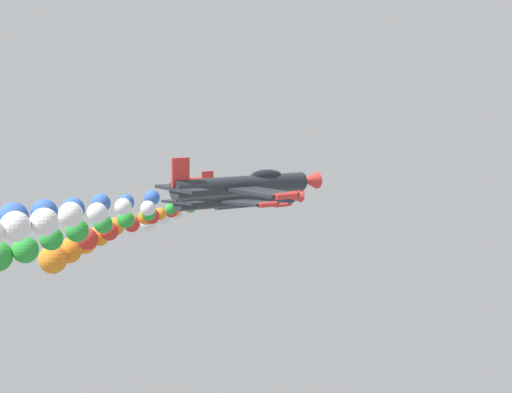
# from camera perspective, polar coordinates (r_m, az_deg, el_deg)

# --- Properties ---
(airplane_lead) EXTENTS (9.51, 10.35, 2.73)m
(airplane_lead) POSITION_cam_1_polar(r_m,az_deg,el_deg) (127.50, 0.93, 0.03)
(airplane_lead) COLOR #23282D
(smoke_trail_lead) EXTENTS (2.05, 13.47, 3.48)m
(smoke_trail_lead) POSITION_cam_1_polar(r_m,az_deg,el_deg) (118.91, -5.14, -1.11)
(smoke_trail_lead) COLOR white
(airplane_left_inner) EXTENTS (9.48, 10.35, 2.85)m
(airplane_left_inner) POSITION_cam_1_polar(r_m,az_deg,el_deg) (114.93, -0.17, -0.20)
(airplane_left_inner) COLOR #23282D
(smoke_trail_left_inner) EXTENTS (5.99, 23.18, 5.76)m
(smoke_trail_left_inner) POSITION_cam_1_polar(r_m,az_deg,el_deg) (100.70, -9.91, -2.64)
(smoke_trail_left_inner) COLOR orange
(airplane_right_inner) EXTENTS (9.56, 10.35, 2.32)m
(airplane_right_inner) POSITION_cam_1_polar(r_m,az_deg,el_deg) (103.64, 0.44, -0.17)
(airplane_right_inner) COLOR #23282D
(smoke_trail_right_inner) EXTENTS (3.61, 14.66, 4.31)m
(smoke_trail_right_inner) POSITION_cam_1_polar(r_m,az_deg,el_deg) (95.83, -8.11, -1.86)
(smoke_trail_right_inner) COLOR red
(airplane_left_outer) EXTENTS (9.57, 10.35, 2.34)m
(airplane_left_outer) POSITION_cam_1_polar(r_m,az_deg,el_deg) (89.55, 0.01, -0.25)
(airplane_left_outer) COLOR #23282D
(smoke_trail_left_outer) EXTENTS (7.16, 23.28, 6.98)m
(smoke_trail_left_outer) POSITION_cam_1_polar(r_m,az_deg,el_deg) (81.61, -14.69, -3.43)
(smoke_trail_left_outer) COLOR green
(airplane_right_outer) EXTENTS (9.56, 10.35, 2.35)m
(airplane_right_outer) POSITION_cam_1_polar(r_m,az_deg,el_deg) (78.19, -0.34, 0.43)
(airplane_right_outer) COLOR #23282D
(smoke_trail_right_outer) EXTENTS (3.09, 14.45, 2.55)m
(smoke_trail_right_outer) POSITION_cam_1_polar(r_m,az_deg,el_deg) (70.42, -11.86, -0.85)
(smoke_trail_right_outer) COLOR blue
(airplane_trailing) EXTENTS (9.57, 10.35, 2.34)m
(airplane_trailing) POSITION_cam_1_polar(r_m,az_deg,el_deg) (65.19, -1.34, -0.11)
(airplane_trailing) COLOR #23282D
(smoke_trail_trailing) EXTENTS (2.17, 12.36, 2.56)m
(smoke_trail_trailing) POSITION_cam_1_polar(r_m,az_deg,el_deg) (58.15, -13.33, -1.61)
(smoke_trail_trailing) COLOR white
(airplane_high_slot) EXTENTS (9.56, 10.35, 2.32)m
(airplane_high_slot) POSITION_cam_1_polar(r_m,az_deg,el_deg) (53.67, -0.76, 0.72)
(airplane_high_slot) COLOR #23282D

